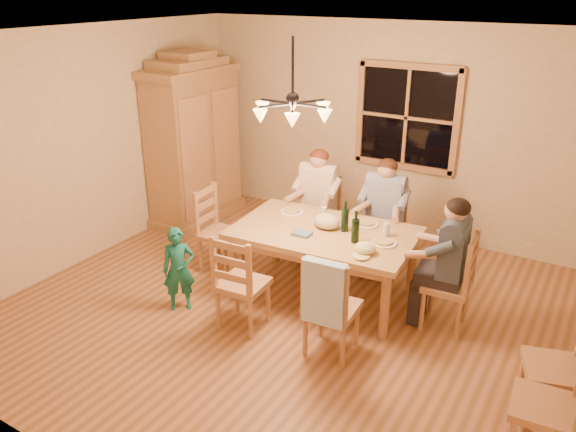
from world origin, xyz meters
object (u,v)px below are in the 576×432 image
Objects in this scene: chair_spare_back at (550,385)px; chair_end_right at (445,298)px; chair_spare_front at (540,424)px; chair_near_left at (243,298)px; chair_far_right at (382,245)px; adult_plaid_man at (385,201)px; chandelier at (293,109)px; wine_bottle_b at (356,227)px; armoire at (194,145)px; chair_near_right at (332,322)px; wine_bottle_a at (345,216)px; adult_woman at (318,190)px; chair_far_left at (317,231)px; chair_end_left at (221,246)px; child at (179,269)px; adult_slate_man at (452,248)px; dining_table at (324,239)px.

chair_end_right is at bearing 35.31° from chair_spare_back.
chair_near_left is at bearing 78.90° from chair_spare_front.
chair_far_right is 1.13× the size of adult_plaid_man.
chandelier is 1.31m from wine_bottle_b.
armoire is at bearing 60.96° from chair_spare_front.
wine_bottle_a reaches higher than chair_near_right.
adult_woman is 1.31m from wine_bottle_b.
chair_far_left is 1.00× the size of chair_near_right.
child is (0.15, -0.89, 0.14)m from chair_end_left.
chair_near_left is 1.00× the size of chair_spare_front.
chair_far_left is at bearing -4.72° from armoire.
armoire is 2.51m from child.
adult_slate_man is at bearing 136.64° from chair_far_right.
chair_near_right is 1.20m from chair_end_right.
chair_spare_back is at bearing 146.83° from adult_woman.
chandelier reaches higher than chair_end_right.
chair_spare_back is at bearing -19.72° from armoire.
child is (-0.60, -1.82, 0.14)m from chair_far_left.
adult_plaid_man is 0.98× the size of child.
chandelier is 1.85m from chair_near_left.
chair_end_left is 0.91m from child.
adult_woman is 0.98× the size of child.
chair_spare_front is (4.87, -2.22, -0.75)m from armoire.
chair_end_right reaches higher than child.
adult_slate_man reaches higher than dining_table.
wine_bottle_b is 2.33m from chair_spare_front.
armoire is 2.32× the size of chair_spare_back.
chair_near_left and chair_end_left have the same top height.
adult_slate_man is (2.56, 0.19, 0.54)m from chair_end_left.
dining_table is at bearing -152.75° from wine_bottle_a.
dining_table is 1.05m from chair_near_right.
chair_near_left is at bearing 64.80° from chair_far_right.
chair_spare_back is (3.61, -0.65, 0.00)m from chair_end_left.
armoire is 2.63× the size of adult_woman.
armoire is 2.97m from chair_near_left.
armoire reaches higher than chair_near_left.
chandelier is 0.78× the size of chair_end_left.
chair_end_right is (1.68, 1.00, 0.00)m from chair_near_left.
chair_spare_back is (1.05, -0.84, -0.54)m from adult_slate_man.
chair_end_right reaches higher than dining_table.
chair_end_left is at bearing 68.18° from chair_spare_front.
dining_table is at bearing 90.00° from chair_end_left.
chair_end_left is at bearing 90.00° from adult_slate_man.
chandelier reaches higher than chair_far_right.
chair_spare_back is (2.04, -1.64, -0.54)m from adult_plaid_man.
adult_slate_man is at bearing 153.43° from chair_far_left.
adult_woman and adult_slate_man have the same top height.
chair_end_left is 1.31m from adult_woman.
child is 3.47m from chair_spare_front.
adult_woman is at bearing 29.36° from child.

